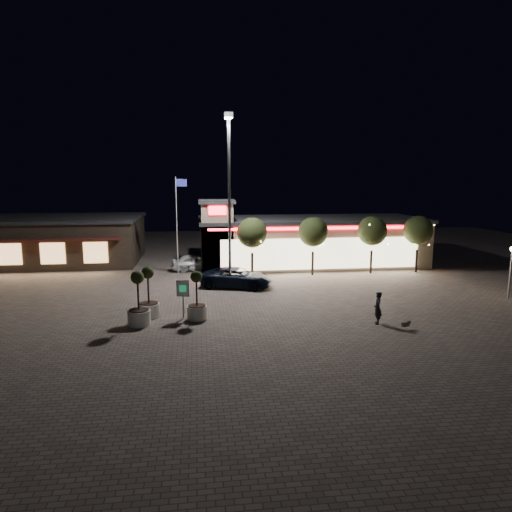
{
  "coord_description": "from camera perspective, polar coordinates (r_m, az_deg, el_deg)",
  "views": [
    {
      "loc": [
        -0.29,
        -24.9,
        7.75
      ],
      "look_at": [
        3.67,
        6.0,
        2.52
      ],
      "focal_mm": 32.0,
      "sensor_mm": 36.0,
      "label": 1
    }
  ],
  "objects": [
    {
      "name": "string_tree_d",
      "position": [
        40.51,
        19.61,
        3.04
      ],
      "size": [
        2.42,
        2.42,
        4.79
      ],
      "color": "#332319",
      "rests_on": "ground"
    },
    {
      "name": "lamp_post_east",
      "position": [
        34.11,
        29.32,
        -0.64
      ],
      "size": [
        0.36,
        0.36,
        3.48
      ],
      "color": "gray",
      "rests_on": "ground"
    },
    {
      "name": "flagpole",
      "position": [
        38.06,
        -9.75,
        4.86
      ],
      "size": [
        0.95,
        0.1,
        8.0
      ],
      "color": "white",
      "rests_on": "ground"
    },
    {
      "name": "planter_mid",
      "position": [
        25.43,
        -14.45,
        -6.37
      ],
      "size": [
        1.21,
        1.21,
        2.98
      ],
      "color": "silver",
      "rests_on": "ground"
    },
    {
      "name": "string_tree_a",
      "position": [
        36.4,
        -0.49,
        2.92
      ],
      "size": [
        2.42,
        2.42,
        4.79
      ],
      "color": "#332319",
      "rests_on": "ground"
    },
    {
      "name": "planter_right",
      "position": [
        25.89,
        -7.4,
        -6.0
      ],
      "size": [
        1.12,
        1.12,
        2.76
      ],
      "color": "silver",
      "rests_on": "ground"
    },
    {
      "name": "floodlight_pole",
      "position": [
        32.99,
        -3.36,
        8.24
      ],
      "size": [
        0.6,
        0.4,
        12.38
      ],
      "color": "gray",
      "rests_on": "ground"
    },
    {
      "name": "string_tree_b",
      "position": [
        37.32,
        7.17,
        3.01
      ],
      "size": [
        2.42,
        2.42,
        4.79
      ],
      "color": "#332319",
      "rests_on": "ground"
    },
    {
      "name": "dog",
      "position": [
        25.45,
        18.32,
        -8.01
      ],
      "size": [
        0.55,
        0.34,
        0.3
      ],
      "color": "#59514C",
      "rests_on": "ground"
    },
    {
      "name": "string_tree_c",
      "position": [
        38.87,
        14.33,
        3.04
      ],
      "size": [
        2.42,
        2.42,
        4.79
      ],
      "color": "#332319",
      "rests_on": "ground"
    },
    {
      "name": "valet_sign",
      "position": [
        26.01,
        -9.13,
        -4.42
      ],
      "size": [
        0.72,
        0.17,
        2.2
      ],
      "color": "gray",
      "rests_on": "ground"
    },
    {
      "name": "pickup_truck",
      "position": [
        33.22,
        -2.45,
        -2.7
      ],
      "size": [
        5.67,
        3.86,
        1.44
      ],
      "primitive_type": "imported",
      "rotation": [
        0.0,
        0.0,
        1.26
      ],
      "color": "black",
      "rests_on": "ground"
    },
    {
      "name": "planter_left",
      "position": [
        26.71,
        -13.26,
        -5.58
      ],
      "size": [
        1.2,
        1.2,
        2.94
      ],
      "color": "silver",
      "rests_on": "ground"
    },
    {
      "name": "pedestrian",
      "position": [
        25.66,
        14.98,
        -6.32
      ],
      "size": [
        0.56,
        0.72,
        1.77
      ],
      "primitive_type": "imported",
      "rotation": [
        0.0,
        0.0,
        -1.79
      ],
      "color": "black",
      "rests_on": "ground"
    },
    {
      "name": "retail_building",
      "position": [
        42.25,
        6.17,
        1.94
      ],
      "size": [
        20.4,
        8.4,
        6.1
      ],
      "color": "gray",
      "rests_on": "ground"
    },
    {
      "name": "ground",
      "position": [
        26.08,
        -6.4,
        -7.82
      ],
      "size": [
        90.0,
        90.0,
        0.0
      ],
      "primitive_type": "plane",
      "color": "#6F635A",
      "rests_on": "ground"
    },
    {
      "name": "restaurant_building",
      "position": [
        47.26,
        -24.13,
        1.9
      ],
      "size": [
        16.4,
        11.0,
        4.3
      ],
      "color": "#382D23",
      "rests_on": "ground"
    },
    {
      "name": "white_sedan",
      "position": [
        39.53,
        -7.4,
        -0.78
      ],
      "size": [
        4.43,
        2.16,
        1.46
      ],
      "primitive_type": "imported",
      "rotation": [
        0.0,
        0.0,
        1.68
      ],
      "color": "white",
      "rests_on": "ground"
    }
  ]
}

